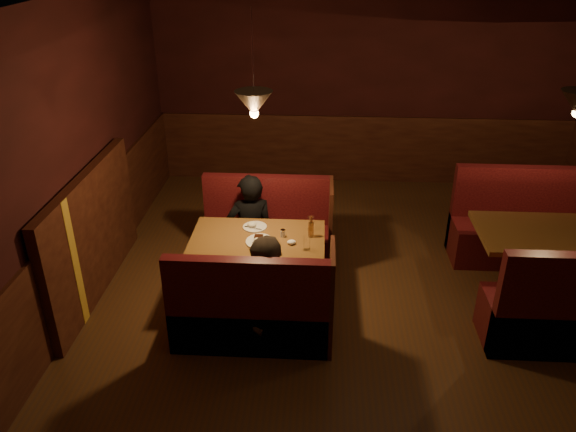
# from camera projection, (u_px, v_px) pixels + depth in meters

# --- Properties ---
(room) EXTENTS (6.02, 7.02, 2.92)m
(room) POSITION_uv_depth(u_px,v_px,m) (358.00, 223.00, 5.05)
(room) COLOR #563116
(room) RESTS_ON ground
(main_table) EXTENTS (1.32, 0.80, 0.92)m
(main_table) POSITION_uv_depth(u_px,v_px,m) (259.00, 251.00, 5.60)
(main_table) COLOR brown
(main_table) RESTS_ON ground
(main_bench_far) EXTENTS (1.45, 0.52, 0.99)m
(main_bench_far) POSITION_uv_depth(u_px,v_px,m) (268.00, 235.00, 6.37)
(main_bench_far) COLOR black
(main_bench_far) RESTS_ON ground
(main_bench_near) EXTENTS (1.45, 0.52, 0.99)m
(main_bench_near) POSITION_uv_depth(u_px,v_px,m) (253.00, 316.00, 5.04)
(main_bench_near) COLOR black
(main_bench_near) RESTS_ON ground
(second_table) EXTENTS (1.35, 0.86, 0.76)m
(second_table) POSITION_uv_depth(u_px,v_px,m) (544.00, 249.00, 5.60)
(second_table) COLOR brown
(second_table) RESTS_ON ground
(second_bench_far) EXTENTS (1.49, 0.56, 1.07)m
(second_bench_far) POSITION_uv_depth(u_px,v_px,m) (518.00, 231.00, 6.41)
(second_bench_far) COLOR black
(second_bench_far) RESTS_ON ground
(second_bench_near) EXTENTS (1.49, 0.56, 1.07)m
(second_bench_near) POSITION_uv_depth(u_px,v_px,m) (574.00, 317.00, 4.98)
(second_bench_near) COLOR black
(second_bench_near) RESTS_ON ground
(diner_a) EXTENTS (0.60, 0.47, 1.45)m
(diner_a) POSITION_uv_depth(u_px,v_px,m) (250.00, 207.00, 6.08)
(diner_a) COLOR black
(diner_a) RESTS_ON ground
(diner_b) EXTENTS (0.72, 0.58, 1.42)m
(diner_b) POSITION_uv_depth(u_px,v_px,m) (270.00, 276.00, 4.89)
(diner_b) COLOR #342821
(diner_b) RESTS_ON ground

